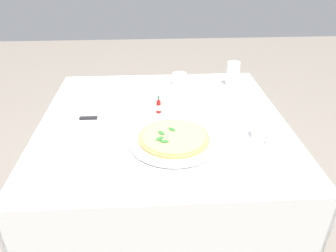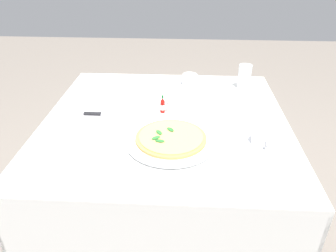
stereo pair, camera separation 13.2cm
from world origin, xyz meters
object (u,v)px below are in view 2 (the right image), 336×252
Objects in this scene: coffee_cup_far_right at (99,89)px; hot_sauce_bottle at (163,106)px; coffee_cup_left_edge at (190,81)px; salt_shaker at (169,107)px; coffee_cup_near_left at (262,138)px; pizza_plate at (171,141)px; pepper_shaker at (156,108)px; menu_card at (250,110)px; dinner_knife at (104,114)px; water_glass_center_back at (244,78)px; napkin_folded at (104,117)px; pizza at (171,137)px.

hot_sauce_bottle is (0.33, -0.18, 0.01)m from coffee_cup_far_right.
salt_shaker is (-0.09, -0.30, -0.00)m from coffee_cup_left_edge.
coffee_cup_near_left is 0.44m from salt_shaker.
hot_sauce_bottle reaches higher than salt_shaker.
coffee_cup_far_right is at bearing 131.50° from pizza_plate.
coffee_cup_near_left is at bearing -31.36° from hot_sauce_bottle.
pepper_shaker is at bearing -160.35° from salt_shaker.
coffee_cup_left_edge reaches higher than salt_shaker.
coffee_cup_left_edge is at bearing 16.71° from coffee_cup_far_right.
coffee_cup_near_left is 0.46m from hot_sauce_bottle.
salt_shaker is 0.36m from menu_card.
coffee_cup_left_edge is 0.67× the size of dinner_knife.
water_glass_center_back is 0.53m from pepper_shaker.
water_glass_center_back is 0.64× the size of dinner_knife.
hot_sauce_bottle reaches higher than coffee_cup_near_left.
hot_sauce_bottle is at bearing -160.35° from salt_shaker.
pepper_shaker is at bearing 15.15° from napkin_folded.
coffee_cup_left_edge reaches higher than pizza_plate.
salt_shaker is (0.27, 0.09, 0.00)m from dinner_knife.
dinner_knife is (0.08, -0.25, -0.00)m from coffee_cup_far_right.
coffee_cup_near_left is at bearing -34.38° from salt_shaker.
coffee_cup_far_right is at bearing 131.45° from pizza.
napkin_folded is 3.98× the size of pepper_shaker.
menu_card is at bearing -50.92° from coffee_cup_left_edge.
coffee_cup_left_edge is 1.57× the size of hot_sauce_bottle.
menu_card is at bearing 35.20° from pizza.
hot_sauce_bottle is 1.19× the size of menu_card.
pizza_plate is 0.26m from salt_shaker.
napkin_folded is at bearing -162.50° from salt_shaker.
napkin_folded is at bearing -162.75° from hot_sauce_bottle.
coffee_cup_near_left is 1.02× the size of coffee_cup_left_edge.
salt_shaker is (0.03, 0.01, -0.01)m from hot_sauce_bottle.
menu_card is at bearing 5.60° from dinner_knife.
coffee_cup_left_edge is at bearing 176.50° from water_glass_center_back.
coffee_cup_near_left is 1.02× the size of coffee_cup_far_right.
pepper_shaker is (-0.15, -0.32, -0.00)m from coffee_cup_left_edge.
salt_shaker is at bearing -107.04° from coffee_cup_left_edge.
coffee_cup_far_right is 1.04× the size of water_glass_center_back.
napkin_folded is (-0.30, 0.17, -0.01)m from pizza.
napkin_folded is at bearing -163.06° from pepper_shaker.
pizza_plate is 1.27× the size of pizza.
napkin_folded is (-0.37, -0.39, -0.02)m from coffee_cup_left_edge.
coffee_cup_near_left is at bearing -90.87° from water_glass_center_back.
menu_card is (0.36, -0.02, 0.00)m from salt_shaker.
coffee_cup_near_left is 0.59× the size of napkin_folded.
water_glass_center_back is at bearing 57.24° from pizza.
pizza is 0.34m from coffee_cup_near_left.
coffee_cup_near_left reaches higher than pepper_shaker.
coffee_cup_left_edge is at bearing 116.14° from coffee_cup_near_left.
coffee_cup_far_right is 1.57× the size of hot_sauce_bottle.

